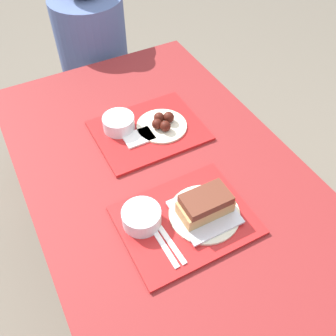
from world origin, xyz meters
TOP-DOWN VIEW (x-y plane):
  - ground_plane at (0.00, 0.00)m, footprint 12.00×12.00m
  - picnic_table at (0.00, 0.00)m, footprint 0.93×1.46m
  - picnic_bench_far at (0.00, 0.95)m, footprint 0.88×0.28m
  - tray_near at (-0.04, -0.24)m, footprint 0.41×0.32m
  - tray_far at (0.04, 0.18)m, footprint 0.41×0.32m
  - bowl_coleslaw_near at (-0.16, -0.19)m, footprint 0.12×0.12m
  - brisket_sandwich_plate at (0.02, -0.25)m, footprint 0.22×0.22m
  - plastic_fork_near at (-0.14, -0.29)m, footprint 0.02×0.17m
  - plastic_knife_near at (-0.12, -0.29)m, footprint 0.03×0.17m
  - bowl_coleslaw_far at (-0.06, 0.24)m, footprint 0.12×0.12m
  - wings_plate_far at (0.09, 0.17)m, footprint 0.20×0.20m
  - napkin_far at (-0.01, 0.16)m, footprint 0.11×0.08m
  - person_seated_across at (0.09, 0.95)m, footprint 0.36×0.36m

SIDE VIEW (x-z plane):
  - ground_plane at x=0.00m, z-range 0.00..0.00m
  - picnic_bench_far at x=0.00m, z-range 0.15..0.57m
  - picnic_table at x=0.00m, z-range 0.28..1.04m
  - person_seated_across at x=0.09m, z-range 0.36..1.08m
  - tray_near at x=-0.04m, z-range 0.76..0.77m
  - tray_far at x=0.04m, z-range 0.76..0.77m
  - plastic_fork_near at x=-0.14m, z-range 0.77..0.77m
  - plastic_knife_near at x=-0.12m, z-range 0.77..0.77m
  - napkin_far at x=-0.01m, z-range 0.77..0.78m
  - wings_plate_far at x=0.09m, z-range 0.76..0.81m
  - bowl_coleslaw_near at x=-0.16m, z-range 0.77..0.83m
  - bowl_coleslaw_far at x=-0.06m, z-range 0.77..0.83m
  - brisket_sandwich_plate at x=0.02m, z-range 0.76..0.85m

